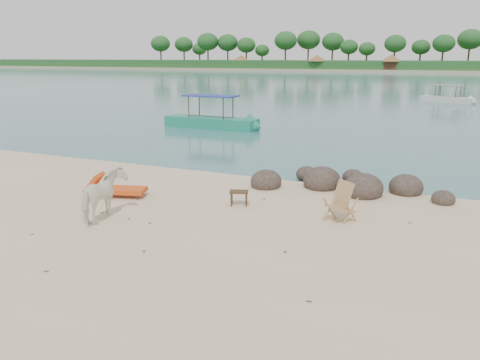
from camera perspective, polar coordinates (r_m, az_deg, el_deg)
The scene contains 11 objects.
water at distance 99.30m, azimuth 20.92°, elevation 11.44°, with size 400.00×400.00×0.00m, color #346869.
far_shore at distance 179.21m, azimuth 22.31°, elevation 12.40°, with size 420.00×90.00×1.40m, color tan.
far_scenery at distance 145.87m, azimuth 22.05°, elevation 13.36°, with size 420.00×18.00×9.50m.
boulders at distance 15.46m, azimuth 12.46°, elevation -0.56°, with size 6.25×2.86×0.92m.
cow at distance 12.69m, azimuth -16.26°, elevation -1.96°, with size 0.71×1.56×1.32m, color white.
side_table at distance 13.48m, azimuth -0.13°, elevation -2.36°, with size 0.53×0.34×0.43m, color #362415, non-canonical shape.
lounge_chair at distance 14.80m, azimuth -14.48°, elevation -0.93°, with size 1.99×0.70×0.60m, color #C84617, non-canonical shape.
deck_chair at distance 12.40m, azimuth 12.14°, elevation -2.85°, with size 0.64×0.71×1.01m, color tan, non-canonical shape.
boat_near at distance 28.76m, azimuth -3.59°, elevation 9.62°, with size 6.61×1.49×3.22m, color #1C8064, non-canonical shape.
boat_mid at distance 49.36m, azimuth 24.05°, elevation 10.24°, with size 5.47×1.23×2.67m, color beige, non-canonical shape.
dead_leaves at distance 11.36m, azimuth -8.39°, elevation -7.00°, with size 8.45×6.64×0.00m.
Camera 1 is at (4.93, -9.09, 4.19)m, focal length 35.00 mm.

